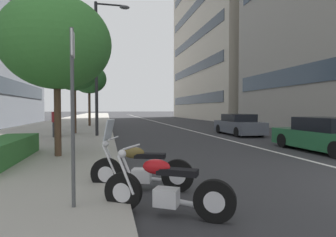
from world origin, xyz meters
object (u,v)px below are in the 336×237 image
at_px(motorcycle_second_in_row, 140,169).
at_px(car_approaching_light, 239,125).
at_px(street_tree_by_lamp_post, 57,43).
at_px(street_lamp_with_banners, 101,56).
at_px(pedestrian_on_plaza, 56,122).
at_px(motorcycle_under_tarp, 165,190).
at_px(street_tree_mid_sidewalk, 89,79).
at_px(car_far_down_avenue, 325,136).
at_px(parking_sign_by_curb, 73,101).
at_px(street_tree_near_plaza_corner, 74,71).

distance_m(motorcycle_second_in_row, car_approaching_light, 13.41).
bearing_deg(street_tree_by_lamp_post, street_lamp_with_banners, -10.50).
height_order(car_approaching_light, pedestrian_on_plaza, pedestrian_on_plaza).
xyz_separation_m(motorcycle_under_tarp, car_approaching_light, (12.30, -7.64, 0.23)).
relative_size(street_lamp_with_banners, street_tree_by_lamp_post, 1.49).
xyz_separation_m(street_lamp_with_banners, street_tree_mid_sidewalk, (9.99, 1.31, -0.31)).
height_order(car_far_down_avenue, street_tree_by_lamp_post, street_tree_by_lamp_post).
height_order(car_far_down_avenue, parking_sign_by_curb, parking_sign_by_curb).
xyz_separation_m(street_tree_by_lamp_post, street_tree_mid_sidewalk, (16.93, 0.02, 0.67)).
bearing_deg(motorcycle_under_tarp, car_far_down_avenue, -116.71).
height_order(motorcycle_under_tarp, car_approaching_light, car_approaching_light).
xyz_separation_m(car_approaching_light, street_lamp_with_banners, (0.00, 8.85, 4.19)).
bearing_deg(street_tree_mid_sidewalk, car_approaching_light, -134.54).
relative_size(motorcycle_under_tarp, pedestrian_on_plaza, 1.18).
bearing_deg(car_approaching_light, street_tree_mid_sidewalk, 45.87).
xyz_separation_m(parking_sign_by_curb, street_tree_by_lamp_post, (5.05, 1.08, 2.03)).
bearing_deg(motorcycle_second_in_row, street_lamp_with_banners, -65.91).
xyz_separation_m(car_approaching_light, street_tree_near_plaza_corner, (1.82, 10.57, 3.53)).
height_order(motorcycle_under_tarp, street_tree_mid_sidewalk, street_tree_mid_sidewalk).
distance_m(motorcycle_under_tarp, car_far_down_avenue, 9.05).
xyz_separation_m(parking_sign_by_curb, street_lamp_with_banners, (11.99, -0.21, 3.00)).
bearing_deg(motorcycle_under_tarp, street_tree_near_plaza_corner, -47.98).
bearing_deg(street_tree_mid_sidewalk, motorcycle_under_tarp, -173.55).
bearing_deg(parking_sign_by_curb, street_tree_mid_sidewalk, 2.86).
bearing_deg(street_tree_mid_sidewalk, street_lamp_with_banners, -172.53).
height_order(motorcycle_second_in_row, pedestrian_on_plaza, pedestrian_on_plaza).
relative_size(car_far_down_avenue, car_approaching_light, 1.04).
bearing_deg(street_tree_near_plaza_corner, street_tree_mid_sidewalk, -2.93).
bearing_deg(motorcycle_under_tarp, motorcycle_second_in_row, -50.49).
xyz_separation_m(car_far_down_avenue, street_tree_mid_sidewalk, (17.37, 10.10, 3.89)).
bearing_deg(car_far_down_avenue, street_tree_by_lamp_post, 87.97).
bearing_deg(street_tree_mid_sidewalk, motorcycle_second_in_row, -173.75).
xyz_separation_m(motorcycle_under_tarp, street_tree_by_lamp_post, (5.37, 2.49, 3.45)).
bearing_deg(pedestrian_on_plaza, street_lamp_with_banners, -107.82).
bearing_deg(motorcycle_under_tarp, street_tree_by_lamp_post, -34.80).
bearing_deg(car_approaching_light, street_tree_by_lamp_post, 124.80).
relative_size(motorcycle_second_in_row, street_tree_mid_sidewalk, 0.37).
xyz_separation_m(street_lamp_with_banners, street_tree_near_plaza_corner, (1.82, 1.73, -0.67)).
distance_m(parking_sign_by_curb, street_tree_mid_sidewalk, 22.17).
height_order(street_tree_by_lamp_post, street_tree_mid_sidewalk, street_tree_mid_sidewalk).
relative_size(motorcycle_second_in_row, street_tree_by_lamp_post, 0.40).
xyz_separation_m(street_tree_near_plaza_corner, pedestrian_on_plaza, (-2.31, 0.73, -3.20)).
xyz_separation_m(parking_sign_by_curb, street_tree_near_plaza_corner, (13.81, 1.52, 2.34)).
relative_size(motorcycle_second_in_row, street_lamp_with_banners, 0.27).
bearing_deg(street_tree_near_plaza_corner, street_lamp_with_banners, -136.51).
relative_size(parking_sign_by_curb, street_tree_by_lamp_post, 0.54).
height_order(car_approaching_light, street_tree_by_lamp_post, street_tree_by_lamp_post).
distance_m(car_approaching_light, street_tree_near_plaza_corner, 11.29).
bearing_deg(street_tree_by_lamp_post, parking_sign_by_curb, -167.98).
height_order(motorcycle_second_in_row, car_far_down_avenue, motorcycle_second_in_row).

